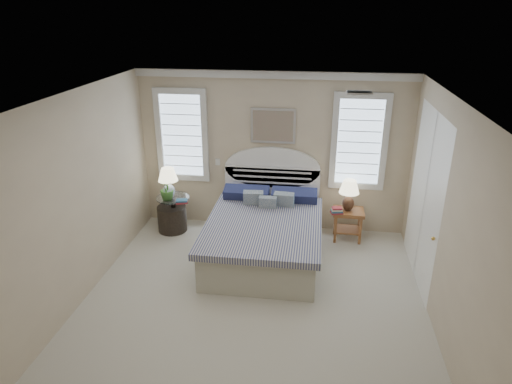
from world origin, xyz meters
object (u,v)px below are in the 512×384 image
Objects in this scene: bed at (265,232)px; lamp_right at (349,192)px; floor_pot at (172,218)px; lamp_left at (168,180)px; side_table_left at (174,210)px; nightstand_right at (348,218)px.

lamp_right is at bearing 28.67° from bed.
floor_pot is 3.04m from lamp_right.
floor_pot is 0.73m from lamp_left.
nightstand_right is (2.95, 0.10, -0.00)m from side_table_left.
bed is at bearing -151.97° from nightstand_right.
lamp_left is (-3.00, -0.12, 0.57)m from nightstand_right.
side_table_left is 1.19× the size of nightstand_right.
lamp_right is (1.28, 0.70, 0.47)m from bed.
bed is at bearing -151.33° from lamp_right.
bed is 4.26× the size of lamp_left.
lamp_left is 2.98m from lamp_right.
floor_pot is at bearing -178.10° from lamp_right.
bed reaches higher than nightstand_right.
nightstand_right is at bearing -23.96° from lamp_right.
side_table_left is (-1.65, 0.59, 0.00)m from bed.
bed is 1.53m from lamp_right.
bed is 1.80m from floor_pot.
lamp_right is at bearing 156.04° from nightstand_right.
side_table_left is at bearing -177.88° from lamp_right.
bed is 1.75m from side_table_left.
lamp_right reaches higher than side_table_left.
nightstand_right is at bearing 1.73° from floor_pot.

